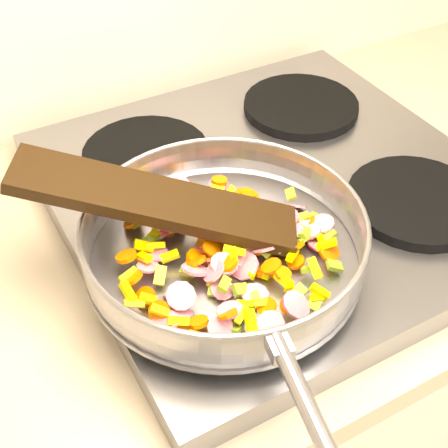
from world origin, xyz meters
TOP-DOWN VIEW (x-y plane):
  - cooktop at (-0.70, 1.67)m, footprint 0.60×0.60m
  - grate_fl at (-0.84, 1.52)m, footprint 0.19×0.19m
  - grate_fr at (-0.56, 1.52)m, footprint 0.19×0.19m
  - grate_bl at (-0.84, 1.81)m, footprint 0.19×0.19m
  - grate_br at (-0.56, 1.81)m, footprint 0.19×0.19m
  - saute_pan at (-0.85, 1.55)m, footprint 0.38×0.54m
  - vegetable_heap at (-0.85, 1.55)m, footprint 0.29×0.29m
  - wooden_spatula at (-0.90, 1.61)m, footprint 0.33×0.24m

SIDE VIEW (x-z plane):
  - cooktop at x=-0.70m, z-range 0.90..0.94m
  - grate_fl at x=-0.84m, z-range 0.94..0.96m
  - grate_fr at x=-0.56m, z-range 0.94..0.96m
  - grate_bl at x=-0.84m, z-range 0.94..0.96m
  - grate_br at x=-0.56m, z-range 0.94..0.96m
  - vegetable_heap at x=-0.85m, z-range 0.95..1.00m
  - saute_pan at x=-0.85m, z-range 0.96..1.02m
  - wooden_spatula at x=-0.90m, z-range 0.97..1.08m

